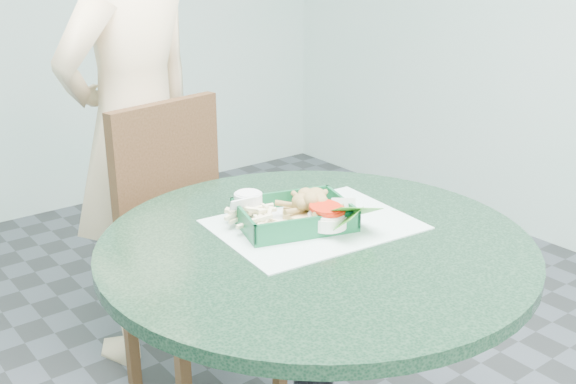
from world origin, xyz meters
TOP-DOWN VIEW (x-y plane):
  - cafe_table at (0.00, 0.00)m, footprint 0.95×0.95m
  - dining_chair at (0.05, 0.69)m, footprint 0.40×0.40m
  - diner_person at (0.05, 0.98)m, footprint 0.72×0.58m
  - placemat at (0.05, 0.06)m, footprint 0.47×0.37m
  - food_basket at (0.01, 0.08)m, footprint 0.25×0.18m
  - crab_sandwich at (0.04, 0.08)m, footprint 0.13×0.13m
  - fries_pile at (-0.08, 0.10)m, footprint 0.13×0.13m
  - sauce_ramekin at (-0.08, 0.15)m, footprint 0.07×0.07m
  - garnish_cup at (0.07, 0.01)m, footprint 0.13×0.13m

SIDE VIEW (x-z plane):
  - dining_chair at x=0.05m, z-range 0.07..1.00m
  - cafe_table at x=0.00m, z-range 0.21..0.96m
  - placemat at x=0.05m, z-range 0.75..0.75m
  - food_basket at x=0.01m, z-range 0.74..0.79m
  - fries_pile at x=-0.08m, z-range 0.77..0.81m
  - garnish_cup at x=0.07m, z-range 0.77..0.82m
  - crab_sandwich at x=0.04m, z-range 0.76..0.84m
  - sauce_ramekin at x=-0.08m, z-range 0.78..0.82m
  - diner_person at x=0.05m, z-range 0.00..1.72m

